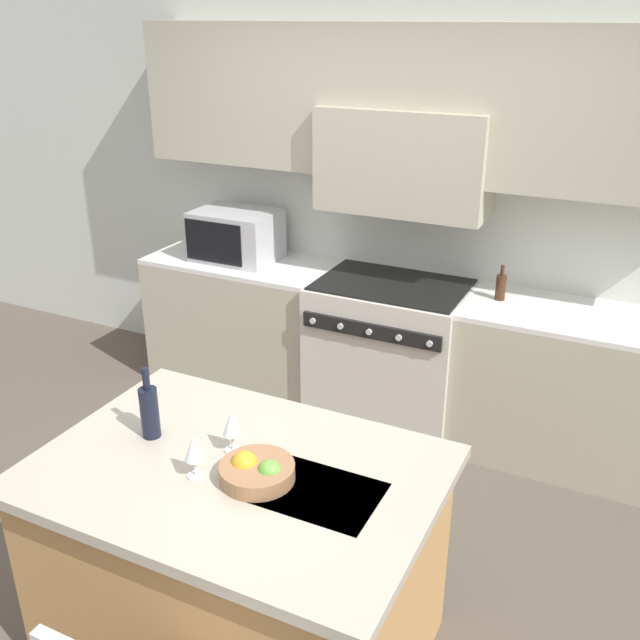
# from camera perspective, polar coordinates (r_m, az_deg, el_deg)

# --- Properties ---
(ground_plane) EXTENTS (10.00, 10.00, 0.00)m
(ground_plane) POSITION_cam_1_polar(r_m,az_deg,el_deg) (3.60, -4.34, -19.40)
(ground_plane) COLOR brown
(back_cabinetry) EXTENTS (10.00, 0.46, 2.70)m
(back_cabinetry) POSITION_cam_1_polar(r_m,az_deg,el_deg) (4.42, 7.43, 12.10)
(back_cabinetry) COLOR silver
(back_cabinetry) RESTS_ON ground_plane
(back_counter) EXTENTS (3.44, 0.62, 0.92)m
(back_counter) POSITION_cam_1_polar(r_m,az_deg,el_deg) (4.56, 5.66, -2.56)
(back_counter) COLOR #B2AD93
(back_counter) RESTS_ON ground_plane
(range_stove) EXTENTS (0.93, 0.70, 0.93)m
(range_stove) POSITION_cam_1_polar(r_m,az_deg,el_deg) (4.54, 5.57, -2.59)
(range_stove) COLOR beige
(range_stove) RESTS_ON ground_plane
(microwave) EXTENTS (0.54, 0.41, 0.33)m
(microwave) POSITION_cam_1_polar(r_m,az_deg,el_deg) (4.80, -6.73, 6.74)
(microwave) COLOR #B7B7BC
(microwave) RESTS_ON back_counter
(kitchen_island) EXTENTS (1.50, 1.05, 0.90)m
(kitchen_island) POSITION_cam_1_polar(r_m,az_deg,el_deg) (2.99, -6.34, -18.62)
(kitchen_island) COLOR #B7844C
(kitchen_island) RESTS_ON ground_plane
(wine_bottle) EXTENTS (0.07, 0.07, 0.30)m
(wine_bottle) POSITION_cam_1_polar(r_m,az_deg,el_deg) (2.89, -13.49, -7.08)
(wine_bottle) COLOR black
(wine_bottle) RESTS_ON kitchen_island
(wine_glass_near) EXTENTS (0.07, 0.07, 0.17)m
(wine_glass_near) POSITION_cam_1_polar(r_m,az_deg,el_deg) (2.62, -10.05, -10.14)
(wine_glass_near) COLOR white
(wine_glass_near) RESTS_ON kitchen_island
(wine_glass_far) EXTENTS (0.07, 0.07, 0.17)m
(wine_glass_far) POSITION_cam_1_polar(r_m,az_deg,el_deg) (2.74, -7.09, -8.29)
(wine_glass_far) COLOR white
(wine_glass_far) RESTS_ON kitchen_island
(fruit_bowl) EXTENTS (0.27, 0.27, 0.10)m
(fruit_bowl) POSITION_cam_1_polar(r_m,az_deg,el_deg) (2.62, -5.11, -11.92)
(fruit_bowl) COLOR #996B47
(fruit_bowl) RESTS_ON kitchen_island
(oil_bottle_on_counter) EXTENTS (0.06, 0.06, 0.21)m
(oil_bottle_on_counter) POSITION_cam_1_polar(r_m,az_deg,el_deg) (4.23, 14.26, 2.61)
(oil_bottle_on_counter) COLOR #422314
(oil_bottle_on_counter) RESTS_ON back_counter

